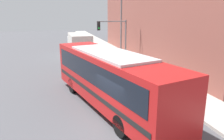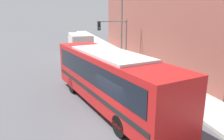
{
  "view_description": "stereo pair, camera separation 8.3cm",
  "coord_description": "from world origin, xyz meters",
  "px_view_note": "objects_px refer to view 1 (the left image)",
  "views": [
    {
      "loc": [
        -2.71,
        -9.14,
        5.49
      ],
      "look_at": [
        1.45,
        5.49,
        1.44
      ],
      "focal_mm": 35.0,
      "sensor_mm": 36.0,
      "label": 1
    },
    {
      "loc": [
        -2.63,
        -9.16,
        5.49
      ],
      "look_at": [
        1.45,
        5.49,
        1.44
      ],
      "focal_mm": 35.0,
      "sensor_mm": 36.0,
      "label": 2
    }
  ],
  "objects_px": {
    "delivery_truck": "(79,43)",
    "street_lamp": "(118,23)",
    "city_bus": "(110,76)",
    "fire_hydrant": "(157,78)",
    "pedestrian_near_corner": "(178,79)",
    "traffic_light_pole": "(115,33)",
    "parking_meter": "(147,67)"
  },
  "relations": [
    {
      "from": "city_bus",
      "to": "traffic_light_pole",
      "type": "xyz_separation_m",
      "value": [
        3.58,
        10.9,
        1.39
      ]
    },
    {
      "from": "parking_meter",
      "to": "street_lamp",
      "type": "relative_size",
      "value": 0.17
    },
    {
      "from": "traffic_light_pole",
      "to": "pedestrian_near_corner",
      "type": "height_order",
      "value": "traffic_light_pole"
    },
    {
      "from": "city_bus",
      "to": "delivery_truck",
      "type": "xyz_separation_m",
      "value": [
        0.43,
        16.63,
        -0.38
      ]
    },
    {
      "from": "delivery_truck",
      "to": "pedestrian_near_corner",
      "type": "distance_m",
      "value": 16.5
    },
    {
      "from": "fire_hydrant",
      "to": "pedestrian_near_corner",
      "type": "relative_size",
      "value": 0.41
    },
    {
      "from": "traffic_light_pole",
      "to": "pedestrian_near_corner",
      "type": "xyz_separation_m",
      "value": [
        1.46,
        -10.1,
        -2.24
      ]
    },
    {
      "from": "city_bus",
      "to": "fire_hydrant",
      "type": "height_order",
      "value": "city_bus"
    },
    {
      "from": "parking_meter",
      "to": "street_lamp",
      "type": "height_order",
      "value": "street_lamp"
    },
    {
      "from": "city_bus",
      "to": "delivery_truck",
      "type": "distance_m",
      "value": 16.64
    },
    {
      "from": "city_bus",
      "to": "pedestrian_near_corner",
      "type": "height_order",
      "value": "city_bus"
    },
    {
      "from": "delivery_truck",
      "to": "traffic_light_pole",
      "type": "distance_m",
      "value": 6.77
    },
    {
      "from": "fire_hydrant",
      "to": "street_lamp",
      "type": "bearing_deg",
      "value": 90.75
    },
    {
      "from": "city_bus",
      "to": "fire_hydrant",
      "type": "distance_m",
      "value": 5.72
    },
    {
      "from": "delivery_truck",
      "to": "fire_hydrant",
      "type": "relative_size",
      "value": 10.06
    },
    {
      "from": "traffic_light_pole",
      "to": "parking_meter",
      "type": "distance_m",
      "value": 6.59
    },
    {
      "from": "delivery_truck",
      "to": "fire_hydrant",
      "type": "distance_m",
      "value": 14.28
    },
    {
      "from": "traffic_light_pole",
      "to": "pedestrian_near_corner",
      "type": "relative_size",
      "value": 2.55
    },
    {
      "from": "delivery_truck",
      "to": "street_lamp",
      "type": "relative_size",
      "value": 1.06
    },
    {
      "from": "traffic_light_pole",
      "to": "street_lamp",
      "type": "distance_m",
      "value": 2.35
    },
    {
      "from": "delivery_truck",
      "to": "parking_meter",
      "type": "height_order",
      "value": "delivery_truck"
    },
    {
      "from": "fire_hydrant",
      "to": "parking_meter",
      "type": "xyz_separation_m",
      "value": [
        0.0,
        1.8,
        0.44
      ]
    },
    {
      "from": "fire_hydrant",
      "to": "pedestrian_near_corner",
      "type": "distance_m",
      "value": 2.33
    },
    {
      "from": "traffic_light_pole",
      "to": "parking_meter",
      "type": "xyz_separation_m",
      "value": [
        1.07,
        -6.07,
        -2.34
      ]
    },
    {
      "from": "city_bus",
      "to": "delivery_truck",
      "type": "height_order",
      "value": "city_bus"
    },
    {
      "from": "delivery_truck",
      "to": "parking_meter",
      "type": "bearing_deg",
      "value": -70.33
    },
    {
      "from": "delivery_truck",
      "to": "traffic_light_pole",
      "type": "height_order",
      "value": "traffic_light_pole"
    },
    {
      "from": "delivery_truck",
      "to": "pedestrian_near_corner",
      "type": "height_order",
      "value": "delivery_truck"
    },
    {
      "from": "city_bus",
      "to": "street_lamp",
      "type": "height_order",
      "value": "street_lamp"
    },
    {
      "from": "delivery_truck",
      "to": "fire_hydrant",
      "type": "height_order",
      "value": "delivery_truck"
    },
    {
      "from": "city_bus",
      "to": "parking_meter",
      "type": "relative_size",
      "value": 9.62
    },
    {
      "from": "traffic_light_pole",
      "to": "street_lamp",
      "type": "bearing_deg",
      "value": 63.86
    }
  ]
}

